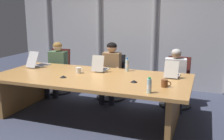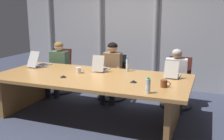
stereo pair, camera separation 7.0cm
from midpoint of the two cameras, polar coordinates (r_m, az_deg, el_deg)
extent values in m
plane|color=#383D51|center=(4.61, -4.08, -10.07)|extent=(11.73, 11.73, 0.00)
cube|color=#B77F42|center=(4.39, -4.22, -1.63)|extent=(3.28, 1.49, 0.05)
cube|color=black|center=(4.40, -4.20, -2.45)|extent=(2.79, 0.10, 0.06)
cube|color=olive|center=(5.21, -18.15, -4.07)|extent=(0.08, 1.26, 0.67)
cube|color=olive|center=(4.13, 13.80, -8.15)|extent=(0.08, 1.26, 0.67)
cube|color=#B2B2B7|center=(6.35, 4.32, 8.58)|extent=(5.86, 0.10, 2.67)
cylinder|color=gray|center=(7.24, -12.92, 8.79)|extent=(0.12, 0.12, 2.62)
cylinder|color=gray|center=(6.55, -2.14, 8.73)|extent=(0.12, 0.12, 2.62)
cylinder|color=gray|center=(6.14, 9.92, 8.30)|extent=(0.12, 0.12, 2.62)
cube|color=#BCBCC1|center=(5.42, -14.62, 1.08)|extent=(0.27, 0.37, 0.02)
cube|color=black|center=(5.44, -14.45, 1.23)|extent=(0.21, 0.21, 0.00)
cube|color=#BCBCC1|center=(5.22, -16.49, 2.27)|extent=(0.24, 0.18, 0.29)
cube|color=black|center=(5.22, -16.45, 2.31)|extent=(0.22, 0.15, 0.26)
cube|color=beige|center=(4.82, -1.79, 0.10)|extent=(0.22, 0.31, 0.02)
cube|color=black|center=(4.84, -1.68, 0.27)|extent=(0.19, 0.17, 0.00)
cube|color=beige|center=(4.62, -2.70, 1.45)|extent=(0.22, 0.08, 0.28)
cube|color=black|center=(4.62, -2.67, 1.48)|extent=(0.20, 0.07, 0.25)
cube|color=beige|center=(4.49, 13.64, -1.18)|extent=(0.23, 0.30, 0.02)
cube|color=black|center=(4.51, 13.69, -1.00)|extent=(0.20, 0.17, 0.00)
cube|color=beige|center=(4.27, 13.32, 0.09)|extent=(0.23, 0.11, 0.27)
cube|color=black|center=(4.28, 13.33, 0.13)|extent=(0.20, 0.09, 0.24)
cube|color=#511E19|center=(5.97, -11.29, -0.81)|extent=(0.53, 0.53, 0.08)
cube|color=#511E19|center=(6.10, -10.51, 2.29)|extent=(0.44, 0.17, 0.50)
cylinder|color=#262628|center=(6.02, -11.20, -2.74)|extent=(0.05, 0.05, 0.34)
cylinder|color=black|center=(6.07, -11.13, -4.46)|extent=(0.60, 0.60, 0.04)
cube|color=black|center=(5.41, 0.30, -1.95)|extent=(0.51, 0.51, 0.08)
cube|color=black|center=(5.54, 1.24, 1.20)|extent=(0.44, 0.14, 0.45)
cylinder|color=#262628|center=(5.46, 0.29, -4.07)|extent=(0.05, 0.05, 0.34)
cylinder|color=black|center=(5.52, 0.29, -5.94)|extent=(0.60, 0.60, 0.04)
cube|color=#511E19|center=(5.11, 14.32, -3.21)|extent=(0.52, 0.52, 0.08)
cube|color=#511E19|center=(5.25, 14.98, 0.28)|extent=(0.44, 0.15, 0.47)
cylinder|color=#262628|center=(5.17, 14.20, -5.44)|extent=(0.05, 0.05, 0.34)
cylinder|color=black|center=(5.23, 14.09, -7.41)|extent=(0.60, 0.60, 0.04)
cube|color=#4C6B4C|center=(5.87, -11.10, 1.75)|extent=(0.39, 0.25, 0.48)
sphere|color=beige|center=(5.81, -11.24, 5.06)|extent=(0.20, 0.20, 0.20)
ellipsoid|color=olive|center=(5.81, -11.25, 5.31)|extent=(0.20, 0.20, 0.15)
cylinder|color=#4C6B4C|center=(5.79, -9.72, 2.14)|extent=(0.08, 0.14, 0.27)
cylinder|color=beige|center=(5.63, -10.61, 0.60)|extent=(0.09, 0.30, 0.06)
cylinder|color=#4C6B4C|center=(5.93, -12.47, 2.28)|extent=(0.08, 0.14, 0.27)
cylinder|color=beige|center=(5.77, -13.41, 0.77)|extent=(0.09, 0.30, 0.06)
cylinder|color=#262833|center=(5.70, -11.00, -1.31)|extent=(0.16, 0.41, 0.13)
cylinder|color=#262833|center=(5.60, -11.75, -3.80)|extent=(0.11, 0.11, 0.44)
cylinder|color=#262833|center=(5.80, -12.76, -1.17)|extent=(0.16, 0.41, 0.13)
cylinder|color=#262833|center=(5.70, -13.53, -3.61)|extent=(0.11, 0.11, 0.44)
cube|color=olive|center=(5.31, 0.56, 1.08)|extent=(0.37, 0.24, 0.51)
sphere|color=tan|center=(5.25, 0.57, 4.98)|extent=(0.20, 0.20, 0.20)
ellipsoid|color=black|center=(5.25, 0.57, 5.25)|extent=(0.21, 0.21, 0.15)
cylinder|color=olive|center=(5.26, 2.10, 1.70)|extent=(0.08, 0.14, 0.27)
cylinder|color=tan|center=(5.08, 1.49, -0.02)|extent=(0.08, 0.30, 0.06)
cylinder|color=olive|center=(5.34, -0.96, 1.88)|extent=(0.08, 0.14, 0.27)
cylinder|color=tan|center=(5.17, -1.67, 0.19)|extent=(0.08, 0.30, 0.06)
cylinder|color=#262833|center=(5.16, 0.99, -2.53)|extent=(0.16, 0.41, 0.13)
cylinder|color=#262833|center=(5.05, 0.42, -5.33)|extent=(0.11, 0.11, 0.44)
cylinder|color=#262833|center=(5.22, -1.12, -2.37)|extent=(0.16, 0.41, 0.13)
cylinder|color=#262833|center=(5.11, -1.74, -5.12)|extent=(0.11, 0.11, 0.44)
cube|color=silver|center=(5.02, 14.23, -0.24)|extent=(0.41, 0.26, 0.47)
sphere|color=#8C6647|center=(4.96, 14.43, 3.46)|extent=(0.18, 0.18, 0.18)
ellipsoid|color=#B2ADA8|center=(4.96, 14.45, 3.71)|extent=(0.18, 0.18, 0.13)
cylinder|color=silver|center=(5.01, 16.14, 0.15)|extent=(0.08, 0.14, 0.27)
cylinder|color=#8C6647|center=(4.84, 16.07, -1.72)|extent=(0.09, 0.30, 0.06)
cylinder|color=silver|center=(5.02, 12.38, 0.36)|extent=(0.08, 0.14, 0.27)
cylinder|color=#8C6647|center=(4.84, 12.18, -1.49)|extent=(0.09, 0.30, 0.06)
cylinder|color=#262833|center=(4.89, 15.18, -3.82)|extent=(0.17, 0.41, 0.13)
cylinder|color=#262833|center=(4.78, 15.02, -6.81)|extent=(0.11, 0.11, 0.44)
cylinder|color=#262833|center=(4.90, 12.84, -3.68)|extent=(0.17, 0.41, 0.13)
cylinder|color=#262833|center=(4.79, 12.61, -6.67)|extent=(0.11, 0.11, 0.44)
cylinder|color=silver|center=(4.72, 3.84, 1.05)|extent=(0.06, 0.06, 0.22)
cylinder|color=white|center=(4.72, 3.84, 0.92)|extent=(0.06, 0.06, 0.07)
cylinder|color=blue|center=(4.70, 3.86, 2.48)|extent=(0.03, 0.03, 0.02)
cylinder|color=silver|center=(3.46, 8.47, -3.51)|extent=(0.06, 0.06, 0.19)
cylinder|color=white|center=(3.47, 8.47, -3.66)|extent=(0.06, 0.06, 0.06)
cylinder|color=green|center=(3.44, 8.53, -1.79)|extent=(0.03, 0.03, 0.02)
cylinder|color=white|center=(4.61, -6.87, -0.04)|extent=(0.09, 0.09, 0.10)
torus|color=white|center=(4.58, -6.22, -0.10)|extent=(0.07, 0.01, 0.07)
cylinder|color=brown|center=(3.79, 11.79, -2.92)|extent=(0.09, 0.09, 0.11)
torus|color=brown|center=(3.78, 12.68, -2.99)|extent=(0.07, 0.01, 0.07)
cone|color=black|center=(4.34, -10.17, -1.37)|extent=(0.11, 0.11, 0.03)
cone|color=black|center=(3.99, 5.23, -2.47)|extent=(0.11, 0.11, 0.03)
camera|label=1|loc=(0.04, -89.54, 0.10)|focal=41.79mm
camera|label=2|loc=(0.04, 90.46, -0.10)|focal=41.79mm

